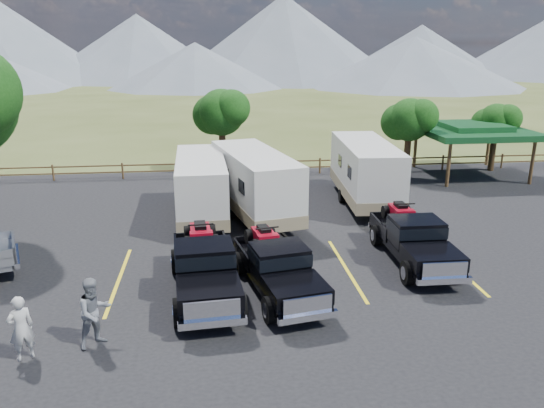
{
  "coord_description": "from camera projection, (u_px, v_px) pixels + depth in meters",
  "views": [
    {
      "loc": [
        -2.7,
        -13.17,
        7.83
      ],
      "look_at": [
        -0.32,
        7.17,
        1.6
      ],
      "focal_mm": 35.0,
      "sensor_mm": 36.0,
      "label": 1
    }
  ],
  "objects": [
    {
      "name": "ground",
      "position": [
        312.0,
        330.0,
        15.09
      ],
      "size": [
        320.0,
        320.0,
        0.0
      ],
      "primitive_type": "plane",
      "color": "#465122",
      "rests_on": "ground"
    },
    {
      "name": "asphalt_lot",
      "position": [
        296.0,
        284.0,
        17.94
      ],
      "size": [
        44.0,
        34.0,
        0.04
      ],
      "primitive_type": "cube",
      "color": "black",
      "rests_on": "ground"
    },
    {
      "name": "stall_lines",
      "position": [
        291.0,
        271.0,
        18.88
      ],
      "size": [
        12.12,
        5.5,
        0.01
      ],
      "color": "yellow",
      "rests_on": "asphalt_lot"
    },
    {
      "name": "tree_ne_a",
      "position": [
        409.0,
        120.0,
        31.24
      ],
      "size": [
        3.11,
        2.92,
        4.76
      ],
      "color": "#322213",
      "rests_on": "ground"
    },
    {
      "name": "tree_ne_b",
      "position": [
        496.0,
        122.0,
        32.96
      ],
      "size": [
        2.77,
        2.59,
        4.27
      ],
      "color": "#322213",
      "rests_on": "ground"
    },
    {
      "name": "tree_north",
      "position": [
        221.0,
        113.0,
        31.82
      ],
      "size": [
        3.46,
        3.24,
        5.25
      ],
      "color": "#322213",
      "rests_on": "ground"
    },
    {
      "name": "rail_fence",
      "position": [
        288.0,
        165.0,
        32.72
      ],
      "size": [
        36.12,
        0.12,
        1.0
      ],
      "color": "brown",
      "rests_on": "ground"
    },
    {
      "name": "pavilion",
      "position": [
        473.0,
        131.0,
        31.88
      ],
      "size": [
        6.2,
        6.2,
        3.22
      ],
      "color": "brown",
      "rests_on": "ground"
    },
    {
      "name": "mountain_range",
      "position": [
        184.0,
        43.0,
        112.66
      ],
      "size": [
        209.0,
        71.0,
        20.0
      ],
      "color": "slate",
      "rests_on": "ground"
    },
    {
      "name": "rig_left",
      "position": [
        204.0,
        266.0,
        17.0
      ],
      "size": [
        2.44,
        6.04,
        1.97
      ],
      "rotation": [
        0.0,
        0.0,
        0.08
      ],
      "color": "black",
      "rests_on": "asphalt_lot"
    },
    {
      "name": "rig_center",
      "position": [
        277.0,
        266.0,
        17.13
      ],
      "size": [
        2.75,
        5.76,
        1.85
      ],
      "rotation": [
        0.0,
        0.0,
        0.19
      ],
      "color": "black",
      "rests_on": "asphalt_lot"
    },
    {
      "name": "rig_right",
      "position": [
        413.0,
        238.0,
        19.54
      ],
      "size": [
        2.08,
        5.73,
        1.9
      ],
      "rotation": [
        0.0,
        0.0,
        -0.01
      ],
      "color": "black",
      "rests_on": "asphalt_lot"
    },
    {
      "name": "trailer_left",
      "position": [
        201.0,
        188.0,
        24.04
      ],
      "size": [
        2.34,
        8.3,
        2.88
      ],
      "rotation": [
        0.0,
        0.0,
        0.03
      ],
      "color": "white",
      "rests_on": "asphalt_lot"
    },
    {
      "name": "trailer_center",
      "position": [
        255.0,
        184.0,
        24.17
      ],
      "size": [
        3.83,
        8.9,
        3.09
      ],
      "rotation": [
        0.0,
        0.0,
        0.22
      ],
      "color": "white",
      "rests_on": "asphalt_lot"
    },
    {
      "name": "trailer_right",
      "position": [
        365.0,
        172.0,
        26.38
      ],
      "size": [
        2.78,
        8.98,
        3.11
      ],
      "rotation": [
        0.0,
        0.0,
        -0.06
      ],
      "color": "white",
      "rests_on": "asphalt_lot"
    },
    {
      "name": "person_a",
      "position": [
        21.0,
        328.0,
        13.41
      ],
      "size": [
        0.77,
        0.7,
        1.76
      ],
      "primitive_type": "imported",
      "rotation": [
        0.0,
        0.0,
        3.72
      ],
      "color": "silver",
      "rests_on": "asphalt_lot"
    },
    {
      "name": "person_b",
      "position": [
        94.0,
        312.0,
        14.03
      ],
      "size": [
        1.19,
        1.15,
        1.93
      ],
      "primitive_type": "imported",
      "rotation": [
        0.0,
        0.0,
        0.66
      ],
      "color": "gray",
      "rests_on": "asphalt_lot"
    }
  ]
}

